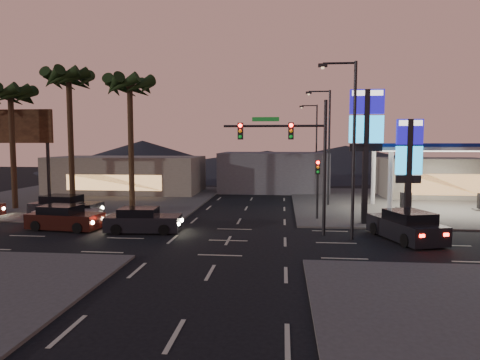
# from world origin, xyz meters

# --- Properties ---
(ground) EXTENTS (140.00, 140.00, 0.00)m
(ground) POSITION_xyz_m (0.00, 0.00, 0.00)
(ground) COLOR black
(ground) RESTS_ON ground
(corner_lot_ne) EXTENTS (24.00, 24.00, 0.12)m
(corner_lot_ne) POSITION_xyz_m (16.00, 16.00, 0.06)
(corner_lot_ne) COLOR #47443F
(corner_lot_ne) RESTS_ON ground
(corner_lot_nw) EXTENTS (24.00, 24.00, 0.12)m
(corner_lot_nw) POSITION_xyz_m (-16.00, 16.00, 0.06)
(corner_lot_nw) COLOR #47443F
(corner_lot_nw) RESTS_ON ground
(gas_station) EXTENTS (12.20, 8.20, 5.47)m
(gas_station) POSITION_xyz_m (16.00, 12.00, 5.08)
(gas_station) COLOR silver
(gas_station) RESTS_ON ground
(convenience_store) EXTENTS (10.00, 6.00, 4.00)m
(convenience_store) POSITION_xyz_m (18.00, 21.00, 2.00)
(convenience_store) COLOR #726B5B
(convenience_store) RESTS_ON ground
(pylon_sign_tall) EXTENTS (2.20, 0.35, 9.00)m
(pylon_sign_tall) POSITION_xyz_m (8.50, 5.50, 6.39)
(pylon_sign_tall) COLOR black
(pylon_sign_tall) RESTS_ON ground
(pylon_sign_short) EXTENTS (1.60, 0.35, 7.00)m
(pylon_sign_short) POSITION_xyz_m (11.00, 4.50, 4.66)
(pylon_sign_short) COLOR black
(pylon_sign_short) RESTS_ON ground
(traffic_signal_mast) EXTENTS (6.10, 0.39, 8.00)m
(traffic_signal_mast) POSITION_xyz_m (3.76, 1.99, 5.23)
(traffic_signal_mast) COLOR black
(traffic_signal_mast) RESTS_ON ground
(pedestal_signal) EXTENTS (0.32, 0.39, 4.30)m
(pedestal_signal) POSITION_xyz_m (5.50, 6.98, 2.92)
(pedestal_signal) COLOR black
(pedestal_signal) RESTS_ON ground
(streetlight_near) EXTENTS (2.14, 0.25, 10.00)m
(streetlight_near) POSITION_xyz_m (6.79, 1.00, 5.72)
(streetlight_near) COLOR black
(streetlight_near) RESTS_ON ground
(streetlight_mid) EXTENTS (2.14, 0.25, 10.00)m
(streetlight_mid) POSITION_xyz_m (6.79, 14.00, 5.72)
(streetlight_mid) COLOR black
(streetlight_mid) RESTS_ON ground
(streetlight_far) EXTENTS (2.14, 0.25, 10.00)m
(streetlight_far) POSITION_xyz_m (6.79, 28.00, 5.72)
(streetlight_far) COLOR black
(streetlight_far) RESTS_ON ground
(palm_a) EXTENTS (4.41, 4.41, 10.86)m
(palm_a) POSITION_xyz_m (-9.00, 9.50, 9.43)
(palm_a) COLOR black
(palm_a) RESTS_ON ground
(palm_b) EXTENTS (4.41, 4.41, 11.46)m
(palm_b) POSITION_xyz_m (-14.00, 9.50, 9.97)
(palm_b) COLOR black
(palm_b) RESTS_ON ground
(palm_c) EXTENTS (4.41, 4.41, 10.26)m
(palm_c) POSITION_xyz_m (-19.00, 9.50, 8.88)
(palm_c) COLOR black
(palm_c) RESTS_ON ground
(billboard) EXTENTS (6.00, 0.30, 8.50)m
(billboard) POSITION_xyz_m (-20.50, 13.00, 6.33)
(billboard) COLOR black
(billboard) RESTS_ON ground
(building_far_west) EXTENTS (16.00, 8.00, 4.00)m
(building_far_west) POSITION_xyz_m (-14.00, 22.00, 2.00)
(building_far_west) COLOR #726B5B
(building_far_west) RESTS_ON ground
(building_far_mid) EXTENTS (12.00, 9.00, 4.40)m
(building_far_mid) POSITION_xyz_m (2.00, 26.00, 2.20)
(building_far_mid) COLOR #4C4C51
(building_far_mid) RESTS_ON ground
(hill_left) EXTENTS (40.00, 40.00, 6.00)m
(hill_left) POSITION_xyz_m (-25.00, 60.00, 3.00)
(hill_left) COLOR black
(hill_left) RESTS_ON ground
(hill_right) EXTENTS (50.00, 50.00, 5.00)m
(hill_right) POSITION_xyz_m (15.00, 60.00, 2.50)
(hill_right) COLOR black
(hill_right) RESTS_ON ground
(hill_center) EXTENTS (60.00, 60.00, 4.00)m
(hill_center) POSITION_xyz_m (0.00, 60.00, 2.00)
(hill_center) COLOR black
(hill_center) RESTS_ON ground
(car_lane_a_front) EXTENTS (4.75, 2.24, 1.51)m
(car_lane_a_front) POSITION_xyz_m (-5.57, 1.82, 0.70)
(car_lane_a_front) COLOR black
(car_lane_a_front) RESTS_ON ground
(car_lane_a_mid) EXTENTS (4.86, 2.44, 1.53)m
(car_lane_a_mid) POSITION_xyz_m (-10.80, 2.11, 0.71)
(car_lane_a_mid) COLOR black
(car_lane_a_mid) RESTS_ON ground
(car_lane_b_front) EXTENTS (4.35, 1.89, 1.41)m
(car_lane_b_front) POSITION_xyz_m (-11.58, 3.95, 0.65)
(car_lane_b_front) COLOR slate
(car_lane_b_front) RESTS_ON ground
(car_lane_b_mid) EXTENTS (5.23, 2.46, 1.66)m
(car_lane_b_mid) POSITION_xyz_m (-12.89, 6.20, 0.77)
(car_lane_b_mid) COLOR black
(car_lane_b_mid) RESTS_ON ground
(suv_station) EXTENTS (3.53, 5.47, 1.70)m
(suv_station) POSITION_xyz_m (10.02, 1.14, 0.79)
(suv_station) COLOR black
(suv_station) RESTS_ON ground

